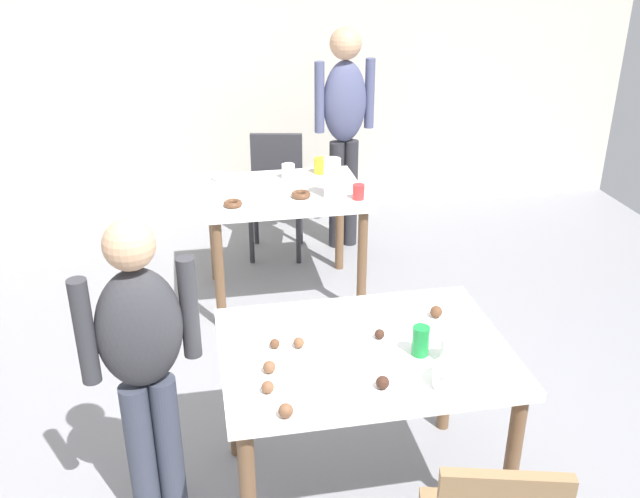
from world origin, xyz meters
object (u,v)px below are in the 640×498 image
at_px(person_girl_near, 143,358).
at_px(person_adult_far, 344,119).
at_px(dining_table_far, 283,206).
at_px(mixing_bowl, 456,377).
at_px(chair_far_table, 276,187).
at_px(dining_table_near, 364,368).
at_px(pitcher_far, 332,178).
at_px(soda_can, 421,341).

bearing_deg(person_girl_near, person_adult_far, 62.41).
height_order(dining_table_far, mixing_bowl, mixing_bowl).
relative_size(chair_far_table, mixing_bowl, 5.27).
relative_size(dining_table_near, pitcher_far, 4.67).
xyz_separation_m(dining_table_near, pitcher_far, (0.21, 1.65, 0.22)).
bearing_deg(person_adult_far, dining_table_near, -100.76).
xyz_separation_m(mixing_bowl, pitcher_far, (-0.05, 1.96, 0.08)).
bearing_deg(dining_table_far, chair_far_table, 86.20).
height_order(dining_table_far, pitcher_far, pitcher_far).
height_order(chair_far_table, pitcher_far, pitcher_far).
bearing_deg(pitcher_far, dining_table_near, -97.26).
relative_size(dining_table_far, person_girl_near, 0.73).
height_order(dining_table_far, chair_far_table, chair_far_table).
bearing_deg(mixing_bowl, pitcher_far, 91.50).
xyz_separation_m(chair_far_table, soda_can, (0.22, -2.67, 0.31)).
distance_m(dining_table_near, pitcher_far, 1.68).
height_order(mixing_bowl, soda_can, soda_can).
distance_m(dining_table_far, soda_can, 1.95).
xyz_separation_m(dining_table_far, person_girl_near, (-0.78, -1.83, 0.17)).
bearing_deg(pitcher_far, soda_can, -90.34).
relative_size(person_girl_near, pitcher_far, 5.59).
xyz_separation_m(dining_table_far, chair_far_table, (0.05, 0.74, -0.14)).
relative_size(dining_table_near, dining_table_far, 1.14).
distance_m(chair_far_table, pitcher_far, 1.02).
height_order(dining_table_near, dining_table_far, same).
height_order(person_adult_far, pitcher_far, person_adult_far).
xyz_separation_m(dining_table_near, mixing_bowl, (0.26, -0.31, 0.14)).
height_order(dining_table_far, person_girl_near, person_girl_near).
bearing_deg(dining_table_near, person_adult_far, 79.24).
height_order(dining_table_near, chair_far_table, chair_far_table).
bearing_deg(mixing_bowl, chair_far_table, 95.50).
height_order(soda_can, pitcher_far, pitcher_far).
distance_m(person_girl_near, mixing_bowl, 1.15).
bearing_deg(person_girl_near, dining_table_near, -0.47).
xyz_separation_m(person_adult_far, pitcher_far, (-0.28, -0.91, -0.11)).
distance_m(dining_table_far, mixing_bowl, 2.17).
distance_m(soda_can, pitcher_far, 1.74).
distance_m(person_adult_far, pitcher_far, 0.95).
bearing_deg(pitcher_far, chair_far_table, 103.76).
relative_size(person_adult_far, mixing_bowl, 9.83).
bearing_deg(person_adult_far, dining_table_far, -127.30).
bearing_deg(person_girl_near, pitcher_far, 57.25).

